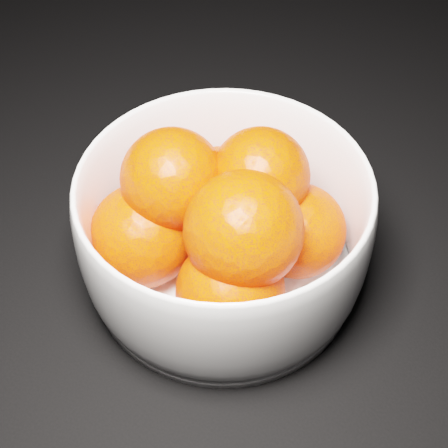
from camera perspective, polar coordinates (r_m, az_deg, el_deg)
The scene contains 2 objects.
bowl at distance 0.52m, azimuth 0.00°, elevation -0.44°, with size 0.24×0.24×0.12m.
orange_pile at distance 0.50m, azimuth -0.29°, elevation 0.21°, with size 0.18×0.17×0.14m.
Camera 1 is at (-0.04, -0.38, 0.45)m, focal length 50.00 mm.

